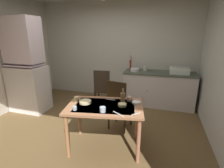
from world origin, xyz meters
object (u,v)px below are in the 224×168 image
chair_by_counter (103,89)px  serving_bowl_wide (85,102)px  hand_pump (130,64)px  chair_far_side (119,105)px  glass_bottle (123,97)px  hutch_cabinet (26,69)px  sink_basin (179,70)px  teacup_mint (76,99)px  mixing_bowl_counter (135,70)px  dining_table (105,111)px

chair_by_counter → serving_bowl_wide: chair_by_counter is taller
hand_pump → serving_bowl_wide: (-0.33, -2.09, -0.28)m
hand_pump → chair_far_side: bearing=-87.3°
hand_pump → glass_bottle: (0.24, -1.89, -0.20)m
chair_by_counter → glass_bottle: chair_by_counter is taller
hutch_cabinet → sink_basin: bearing=19.1°
hand_pump → chair_far_side: size_ratio=0.39×
chair_by_counter → teacup_mint: 1.43m
mixing_bowl_counter → chair_by_counter: bearing=-140.1°
dining_table → chair_far_side: size_ratio=1.28×
chair_far_side → serving_bowl_wide: (-0.40, -0.60, 0.25)m
mixing_bowl_counter → teacup_mint: bearing=-107.8°
hutch_cabinet → dining_table: hutch_cabinet is taller
chair_by_counter → serving_bowl_wide: size_ratio=5.20×
teacup_mint → glass_bottle: size_ratio=0.35×
hand_pump → chair_by_counter: hand_pump is taller
sink_basin → chair_by_counter: 1.92m
hutch_cabinet → sink_basin: hutch_cabinet is taller
mixing_bowl_counter → chair_far_side: size_ratio=0.22×
dining_table → teacup_mint: (-0.50, 0.01, 0.14)m
dining_table → glass_bottle: 0.36m
serving_bowl_wide → sink_basin: bearing=52.8°
sink_basin → dining_table: 2.39m
glass_bottle → sink_basin: bearing=62.2°
mixing_bowl_counter → glass_bottle: 1.80m
dining_table → glass_bottle: (0.24, 0.19, 0.19)m
chair_by_counter → sink_basin: bearing=19.4°
mixing_bowl_counter → teacup_mint: (-0.63, -1.97, -0.12)m
chair_far_side → teacup_mint: 0.86m
teacup_mint → chair_far_side: bearing=45.6°
hutch_cabinet → chair_far_side: bearing=-6.2°
sink_basin → chair_by_counter: (-1.76, -0.62, -0.44)m
mixing_bowl_counter → chair_far_side: bearing=-92.6°
hutch_cabinet → teacup_mint: size_ratio=26.11×
hutch_cabinet → sink_basin: size_ratio=4.94×
hand_pump → teacup_mint: (-0.50, -2.07, -0.25)m
chair_by_counter → serving_bowl_wide: bearing=-81.4°
chair_by_counter → glass_bottle: size_ratio=4.22×
hutch_cabinet → glass_bottle: (2.47, -0.65, -0.17)m
hutch_cabinet → hand_pump: hutch_cabinet is taller
serving_bowl_wide → teacup_mint: teacup_mint is taller
dining_table → chair_far_side: chair_far_side is taller
hutch_cabinet → serving_bowl_wide: 2.09m
hutch_cabinet → glass_bottle: bearing=-14.9°
glass_bottle → chair_far_side: bearing=112.6°
sink_basin → chair_far_side: size_ratio=0.44×
sink_basin → glass_bottle: 2.09m
sink_basin → serving_bowl_wide: sink_basin is taller
mixing_bowl_counter → serving_bowl_wide: 2.05m
mixing_bowl_counter → serving_bowl_wide: bearing=-103.2°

